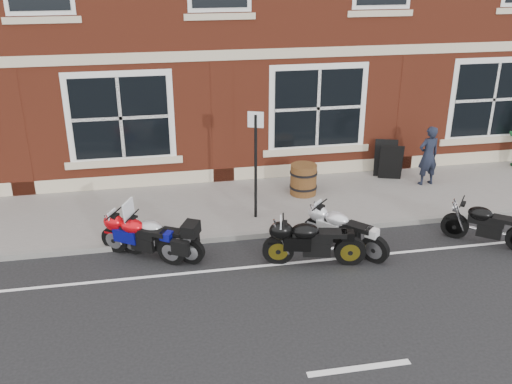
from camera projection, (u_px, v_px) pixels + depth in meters
ground at (306, 267)px, 11.18m from camera, size 80.00×80.00×0.00m
sidewalk at (273, 203)px, 13.87m from camera, size 30.00×3.00×0.12m
kerb at (288, 232)px, 12.44m from camera, size 30.00×0.16×0.12m
moto_touring_silver at (159, 235)px, 11.35m from camera, size 1.68×1.00×1.22m
moto_sport_red at (141, 235)px, 11.37m from camera, size 1.66×1.14×0.86m
moto_sport_black at (312, 240)px, 11.11m from camera, size 2.00×0.56×0.91m
moto_sport_silver at (344, 229)px, 11.58m from camera, size 1.38×1.54×0.88m
moto_naked_black at (486, 223)px, 11.90m from camera, size 1.53×1.26×0.84m
pedestrian_left at (428, 156)px, 14.56m from camera, size 0.61×0.45×1.55m
a_board_sign at (388, 160)px, 15.08m from camera, size 0.69×0.57×0.99m
barrel_planter at (303, 179)px, 14.12m from camera, size 0.69×0.69×0.76m
parking_sign at (256, 158)px, 12.47m from camera, size 0.33×0.15×2.46m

